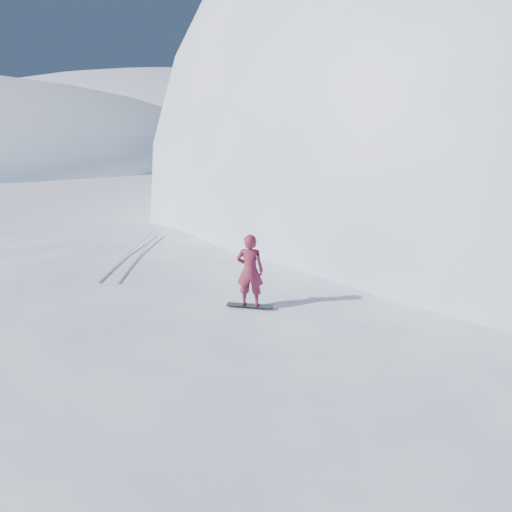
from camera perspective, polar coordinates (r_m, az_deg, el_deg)
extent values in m
plane|color=white|center=(13.88, -14.98, -15.34)|extent=(400.00, 400.00, 0.00)
ellipsoid|color=white|center=(15.98, -7.28, -10.19)|extent=(36.00, 28.00, 4.80)
ellipsoid|color=white|center=(31.77, 17.63, 3.24)|extent=(28.00, 24.00, 18.00)
ellipsoid|color=white|center=(128.94, -11.70, 13.90)|extent=(140.00, 90.00, 36.00)
ellipsoid|color=white|center=(10.55, 6.10, -27.08)|extent=(5.00, 4.50, 0.70)
ellipsoid|color=white|center=(19.49, -13.34, -5.27)|extent=(7.00, 6.30, 1.00)
ellipsoid|color=white|center=(16.40, 14.67, -9.89)|extent=(4.00, 3.60, 0.60)
cube|color=black|center=(12.39, -0.74, -6.19)|extent=(1.28, 0.24, 0.02)
imported|color=maroon|center=(12.02, -0.76, -1.82)|extent=(0.72, 0.48, 1.98)
cube|color=silver|center=(17.50, -15.65, 0.35)|extent=(0.72, 5.97, 0.04)
cube|color=silver|center=(17.31, -14.25, 0.28)|extent=(1.06, 5.93, 0.04)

